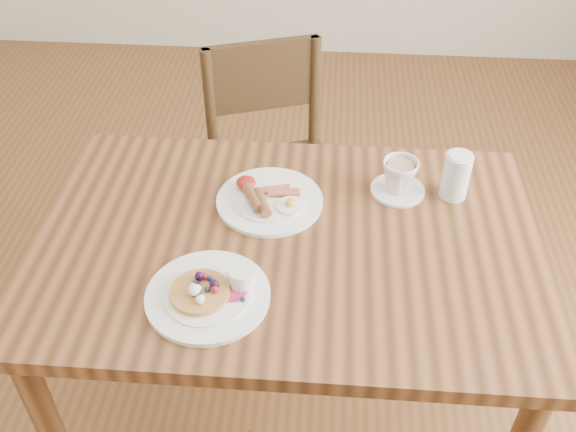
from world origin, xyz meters
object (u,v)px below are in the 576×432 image
object	(u,v)px
dining_table	(288,268)
water_glass	(456,176)
pancake_plate	(210,292)
breakfast_plate	(268,199)
chair_far	(273,165)
teacup_saucer	(399,178)

from	to	relation	value
dining_table	water_glass	world-z (taller)	water_glass
dining_table	pancake_plate	world-z (taller)	pancake_plate
dining_table	water_glass	distance (m)	0.48
breakfast_plate	water_glass	size ratio (longest dim) A/B	2.19
chair_far	teacup_saucer	distance (m)	0.65
pancake_plate	teacup_saucer	world-z (taller)	teacup_saucer
chair_far	breakfast_plate	world-z (taller)	chair_far
breakfast_plate	teacup_saucer	bearing A→B (deg)	12.40
breakfast_plate	dining_table	bearing A→B (deg)	-64.69
pancake_plate	water_glass	xyz separation A→B (m)	(0.56, 0.40, 0.05)
dining_table	water_glass	size ratio (longest dim) A/B	9.74
dining_table	teacup_saucer	xyz separation A→B (m)	(0.27, 0.20, 0.14)
breakfast_plate	teacup_saucer	size ratio (longest dim) A/B	1.93
teacup_saucer	water_glass	size ratio (longest dim) A/B	1.14
pancake_plate	breakfast_plate	bearing A→B (deg)	74.31
pancake_plate	breakfast_plate	distance (m)	0.34
chair_far	water_glass	distance (m)	0.75
breakfast_plate	teacup_saucer	xyz separation A→B (m)	(0.33, 0.07, 0.03)
dining_table	breakfast_plate	bearing A→B (deg)	115.31
breakfast_plate	water_glass	xyz separation A→B (m)	(0.47, 0.07, 0.05)
breakfast_plate	chair_far	bearing A→B (deg)	94.59
teacup_saucer	water_glass	world-z (taller)	water_glass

